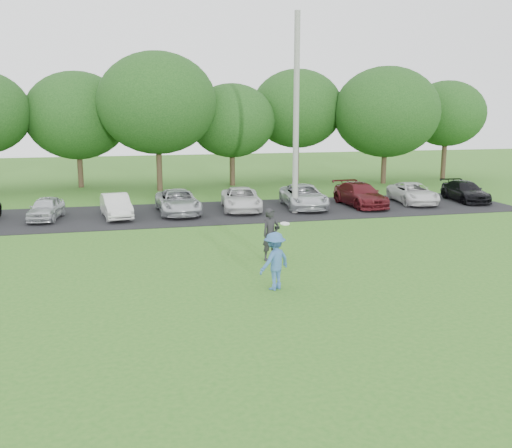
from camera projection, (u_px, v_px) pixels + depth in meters
The scene contains 7 objects.
ground at pixel (284, 292), 16.34m from camera, with size 100.00×100.00×0.00m, color #2E691E.
parking_lot at pixel (212, 212), 28.72m from camera, with size 32.00×6.50×0.03m, color black.
utility_pole at pixel (296, 115), 27.67m from camera, with size 0.28×0.28×9.68m, color gray.
frisbee_player at pixel (275, 261), 16.45m from camera, with size 1.26×1.10×1.97m.
camera_bystander at pixel (271, 234), 19.60m from camera, with size 0.77×0.63×1.82m.
parked_cars at pixel (215, 201), 28.71m from camera, with size 31.00×4.79×1.22m.
tree_row at pixel (210, 112), 37.39m from camera, with size 42.39×9.85×8.64m.
Camera 1 is at (-4.42, -15.00, 5.17)m, focal length 40.00 mm.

